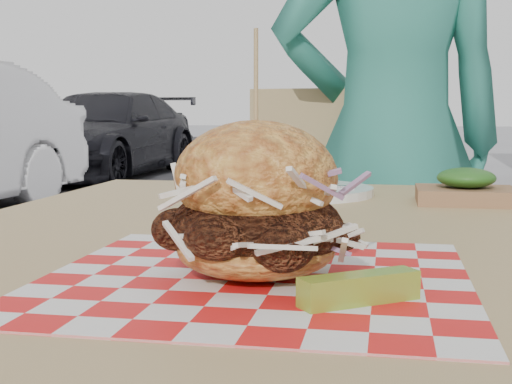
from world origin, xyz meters
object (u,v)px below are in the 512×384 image
at_px(patio_chair, 331,247).
at_px(sandwich, 256,209).
at_px(diner, 392,141).
at_px(car_dark, 104,134).
at_px(patio_table, 249,301).

relative_size(patio_chair, sandwich, 4.53).
bearing_deg(diner, car_dark, -79.28).
height_order(patio_table, patio_chair, patio_chair).
distance_m(patio_table, patio_chair, 0.97).
xyz_separation_m(patio_table, patio_chair, (0.02, 0.96, -0.12)).
distance_m(diner, sandwich, 1.19).
xyz_separation_m(car_dark, patio_table, (3.62, -8.31, 0.10)).
xyz_separation_m(patio_chair, sandwich, (0.03, -1.17, 0.26)).
distance_m(diner, patio_chair, 0.30).
height_order(diner, sandwich, diner).
relative_size(diner, car_dark, 0.42).
bearing_deg(patio_chair, diner, 17.00).
height_order(car_dark, patio_table, car_dark).
bearing_deg(diner, sandwich, 67.61).
distance_m(diner, car_dark, 8.27).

